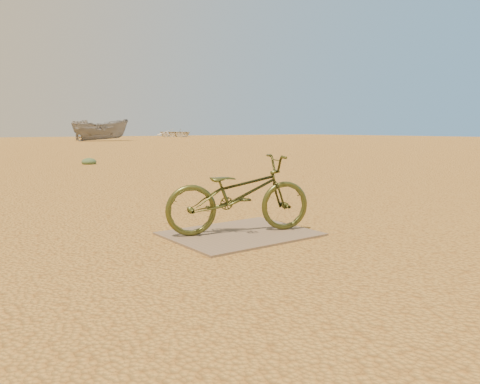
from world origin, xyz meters
TOP-DOWN VIEW (x-y plane):
  - ground at (0.00, 0.00)m, footprint 120.00×120.00m
  - plywood_board at (0.50, -0.29)m, footprint 1.44×1.14m
  - bicycle at (0.51, -0.26)m, footprint 1.63×1.00m
  - boat_mid_right at (12.31, 36.51)m, footprint 5.12×2.36m
  - boat_far_right at (27.27, 50.15)m, footprint 4.61×5.80m
  - kale_b at (2.47, 10.32)m, footprint 0.45×0.45m

SIDE VIEW (x-z plane):
  - ground at x=0.00m, z-range 0.00..0.00m
  - kale_b at x=2.47m, z-range -0.12..0.12m
  - plywood_board at x=0.50m, z-range 0.00..0.02m
  - bicycle at x=0.51m, z-range 0.02..0.83m
  - boat_far_right at x=27.27m, z-range 0.00..1.08m
  - boat_mid_right at x=12.31m, z-range 0.00..1.92m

